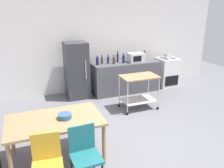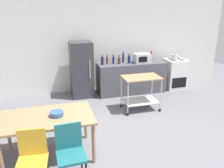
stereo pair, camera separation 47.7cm
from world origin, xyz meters
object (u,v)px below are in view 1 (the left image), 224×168
fruit_bowl (65,116)px  bottle_soy_sauce (108,60)px  bottle_soda (144,56)px  bottle_olive_oil (97,61)px  dining_table (55,124)px  bottle_sesame_oil (114,60)px  kitchen_cart (139,87)px  kettle (167,56)px  bottle_vinegar (118,58)px  chair_mustard (47,162)px  refrigerator (77,70)px  stove_oven (167,72)px  bottle_sparkling_water (124,59)px  chair_teal (85,153)px  bottle_hot_sauce (102,60)px  microwave (136,57)px

fruit_bowl → bottle_soy_sauce: bearing=56.7°
bottle_soda → bottle_olive_oil: bearing=-178.7°
dining_table → bottle_sesame_oil: (2.03, 2.51, 0.33)m
kitchen_cart → fruit_bowl: bearing=-146.6°
kettle → bottle_vinegar: bearing=173.9°
chair_mustard → bottle_soda: size_ratio=2.90×
refrigerator → bottle_olive_oil: 0.63m
kitchen_cart → kettle: bearing=36.5°
bottle_soda → fruit_bowl: size_ratio=1.37×
stove_oven → bottle_soda: size_ratio=3.00×
refrigerator → fruit_bowl: (-0.81, -2.67, 0.02)m
bottle_sparkling_water → fruit_bowl: bearing=-130.5°
chair_teal → stove_oven: (3.58, 3.27, -0.07)m
chair_mustard → bottle_sparkling_water: (2.54, 3.23, 0.50)m
bottle_hot_sauce → bottle_sparkling_water: bearing=-9.2°
refrigerator → kettle: refrigerator is taller
bottle_sesame_oil → bottle_vinegar: 0.20m
bottle_soda → kettle: (0.70, -0.13, -0.03)m
bottle_sparkling_water → bottle_soda: bottle_soda is taller
microwave → bottle_sesame_oil: bearing=178.5°
stove_oven → bottle_olive_oil: size_ratio=3.60×
dining_table → refrigerator: bearing=69.8°
chair_teal → bottle_sparkling_water: bearing=55.1°
bottle_hot_sauce → kettle: 2.06m
bottle_soy_sauce → stove_oven: bearing=-0.9°
dining_table → microwave: bearing=42.6°
bottle_vinegar → bottle_sparkling_water: 0.19m
chair_teal → refrigerator: bearing=75.9°
bottle_sesame_oil → chair_mustard: bearing=-124.7°
bottle_hot_sauce → kettle: (2.05, -0.14, -0.01)m
refrigerator → fruit_bowl: size_ratio=6.95×
chair_mustard → fruit_bowl: bearing=67.5°
bottle_sesame_oil → kettle: (1.73, -0.05, 0.00)m
bottle_vinegar → kettle: bearing=-6.1°
dining_table → bottle_olive_oil: bearing=58.8°
bottle_sparkling_water → bottle_soda: size_ratio=0.90×
bottle_olive_oil → bottle_soy_sauce: 0.33m
kitchen_cart → bottle_soy_sauce: bearing=104.7°
chair_mustard → chair_teal: size_ratio=1.00×
fruit_bowl → stove_oven: bearing=34.9°
bottle_soy_sauce → bottle_sparkling_water: (0.44, -0.09, 0.01)m
chair_teal → bottle_sparkling_water: size_ratio=3.23×
dining_table → bottle_hot_sauce: (1.70, 2.60, 0.34)m
chair_mustard → dining_table: bearing=79.1°
bottle_soy_sauce → kettle: bottle_soy_sauce is taller
bottle_olive_oil → fruit_bowl: size_ratio=1.15×
chair_teal → dining_table: bearing=109.8°
bottle_soy_sauce → kitchen_cart: bearing=-75.3°
bottle_olive_oil → microwave: bearing=-3.3°
kitchen_cart → bottle_olive_oil: bearing=118.3°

